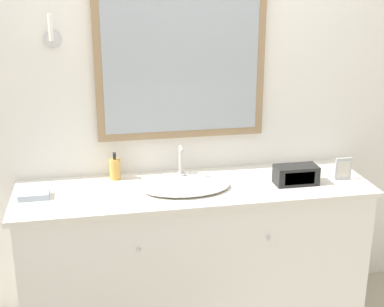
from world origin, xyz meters
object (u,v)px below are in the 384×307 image
at_px(soap_bottle, 115,169).
at_px(appliance_box, 296,175).
at_px(sink_basin, 186,186).
at_px(picture_frame, 343,169).

distance_m(soap_bottle, appliance_box, 1.05).
relative_size(sink_basin, soap_bottle, 3.02).
height_order(appliance_box, picture_frame, picture_frame).
distance_m(sink_basin, appliance_box, 0.64).
height_order(sink_basin, soap_bottle, sink_basin).
height_order(soap_bottle, picture_frame, soap_bottle).
xyz_separation_m(soap_bottle, picture_frame, (1.31, -0.27, 0.00)).
distance_m(sink_basin, picture_frame, 0.93).
bearing_deg(sink_basin, soap_bottle, 148.85).
xyz_separation_m(sink_basin, soap_bottle, (-0.38, 0.23, 0.05)).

